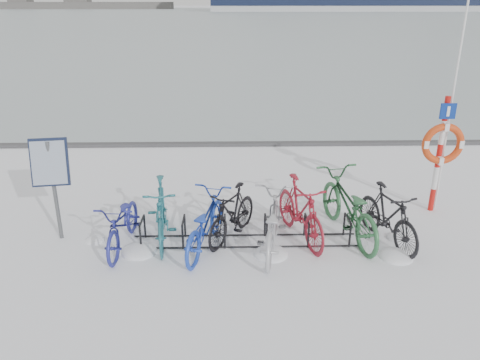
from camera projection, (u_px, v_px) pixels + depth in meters
The scene contains 15 objects.
ground at pixel (245, 242), 8.30m from camera, with size 900.00×900.00×0.00m, color white.
ice_sheet at pixel (229, 14), 152.96m from camera, with size 400.00×298.00×0.02m, color #A5B4BB.
quay_edge at pixel (238, 144), 13.79m from camera, with size 400.00×0.25×0.10m, color #3F3F42.
bike_rack at pixel (245, 233), 8.23m from camera, with size 4.00×0.48×0.46m.
info_board at pixel (51, 168), 7.94m from camera, with size 0.65×0.31×1.86m.
lifebuoy_station at pixel (443, 144), 9.00m from camera, with size 0.82×0.23×4.24m.
bike_0 at pixel (123, 221), 8.01m from camera, with size 0.62×1.78×0.94m, color navy.
bike_1 at pixel (161, 211), 8.18m from camera, with size 0.53×1.89×1.13m, color #216570.
bike_2 at pixel (205, 221), 7.94m from camera, with size 0.67×1.92×1.01m, color #1F42BB.
bike_3 at pixel (232, 212), 8.31m from camera, with size 0.46×1.64×0.99m, color black.
bike_4 at pixel (272, 222), 7.89m from camera, with size 0.68×1.95×1.02m, color #ADAFB6.
bike_5 at pixel (300, 208), 8.26m from camera, with size 0.53×1.89×1.14m, color maroon.
bike_6 at pixel (348, 205), 8.36m from camera, with size 0.78×2.25×1.18m, color #2C6339.
bike_7 at pixel (388, 214), 8.14m from camera, with size 0.49×1.75×1.05m, color black.
snow_drifts at pixel (261, 249), 8.07m from camera, with size 5.84×1.73×0.21m.
Camera 1 is at (-0.27, -7.35, 4.00)m, focal length 35.00 mm.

